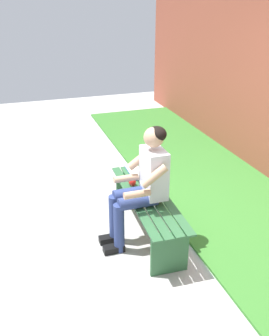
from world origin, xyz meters
TOP-DOWN VIEW (x-y plane):
  - ground_plane at (1.06, 1.00)m, footprint 10.00×7.00m
  - grass_strip at (0.00, -1.30)m, footprint 9.00×1.90m
  - bench_near at (0.00, -0.00)m, footprint 1.61×0.48m
  - person_seated at (-0.11, 0.10)m, footprint 0.50×0.69m
  - apple at (0.28, 0.08)m, footprint 0.08×0.08m
  - book_open at (0.57, -0.05)m, footprint 0.42×0.17m

SIDE VIEW (x-z plane):
  - ground_plane at x=1.06m, z-range -0.04..0.00m
  - grass_strip at x=0.00m, z-range 0.00..0.03m
  - bench_near at x=0.00m, z-range 0.12..0.59m
  - book_open at x=0.57m, z-range 0.47..0.50m
  - apple at x=0.28m, z-range 0.48..0.56m
  - person_seated at x=-0.11m, z-range 0.07..1.35m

